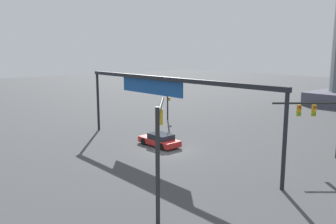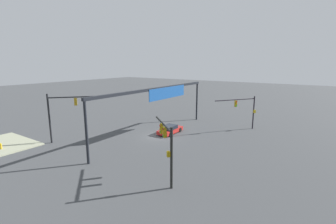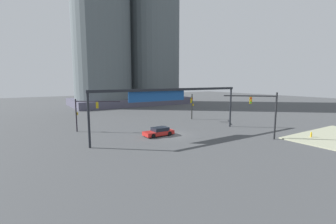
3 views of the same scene
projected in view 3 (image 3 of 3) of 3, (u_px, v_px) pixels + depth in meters
name	position (u px, v px, depth m)	size (l,w,h in m)	color
ground_plane	(172.00, 135.00, 33.89)	(202.62, 202.62, 0.00)	#434547
traffic_signal_near_corner	(87.00, 109.00, 35.55)	(5.80, 4.43, 5.11)	black
traffic_signal_opposite_side	(192.00, 102.00, 45.79)	(4.23, 4.48, 5.19)	black
traffic_signal_cross_street	(264.00, 107.00, 31.01)	(5.20, 4.82, 6.35)	black
overhead_sign_gantry	(170.00, 96.00, 32.64)	(24.11, 0.43, 6.82)	black
highrise_twin_tower	(129.00, 24.00, 74.61)	(37.76, 19.43, 52.83)	#494759
sedan_car_approaching	(159.00, 132.00, 33.32)	(4.41, 1.99, 1.21)	red
fire_hydrant_on_curb	(311.00, 135.00, 31.88)	(0.33, 0.22, 0.71)	gold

